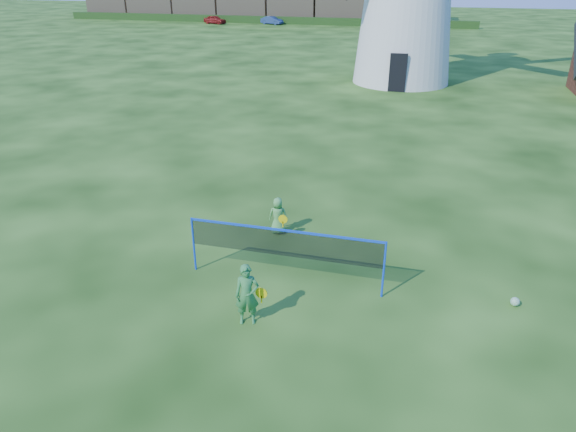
{
  "coord_description": "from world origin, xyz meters",
  "views": [
    {
      "loc": [
        3.39,
        -11.38,
        7.39
      ],
      "look_at": [
        0.2,
        0.5,
        1.5
      ],
      "focal_mm": 32.39,
      "sensor_mm": 36.0,
      "label": 1
    }
  ],
  "objects_px": {
    "play_ball": "(515,302)",
    "player_boy": "(278,216)",
    "badminton_net": "(284,244)",
    "car_right": "(272,20)",
    "car_left": "(215,20)",
    "player_girl": "(247,295)"
  },
  "relations": [
    {
      "from": "player_boy",
      "to": "play_ball",
      "type": "distance_m",
      "value": 6.96
    },
    {
      "from": "badminton_net",
      "to": "car_right",
      "type": "height_order",
      "value": "badminton_net"
    },
    {
      "from": "badminton_net",
      "to": "player_boy",
      "type": "height_order",
      "value": "badminton_net"
    },
    {
      "from": "player_boy",
      "to": "car_left",
      "type": "relative_size",
      "value": 0.34
    },
    {
      "from": "car_right",
      "to": "player_boy",
      "type": "bearing_deg",
      "value": -145.79
    },
    {
      "from": "player_girl",
      "to": "car_right",
      "type": "bearing_deg",
      "value": 87.76
    },
    {
      "from": "badminton_net",
      "to": "play_ball",
      "type": "xyz_separation_m",
      "value": [
        5.65,
        0.46,
        -1.03
      ]
    },
    {
      "from": "player_boy",
      "to": "car_right",
      "type": "xyz_separation_m",
      "value": [
        -18.95,
        62.73,
        -0.04
      ]
    },
    {
      "from": "player_girl",
      "to": "badminton_net",
      "type": "bearing_deg",
      "value": 60.21
    },
    {
      "from": "player_boy",
      "to": "car_left",
      "type": "distance_m",
      "value": 67.0
    },
    {
      "from": "play_ball",
      "to": "car_left",
      "type": "bearing_deg",
      "value": 118.02
    },
    {
      "from": "badminton_net",
      "to": "car_left",
      "type": "bearing_deg",
      "value": 113.74
    },
    {
      "from": "play_ball",
      "to": "car_left",
      "type": "xyz_separation_m",
      "value": [
        -33.76,
        63.44,
        0.47
      ]
    },
    {
      "from": "player_girl",
      "to": "car_left",
      "type": "distance_m",
      "value": 71.35
    },
    {
      "from": "play_ball",
      "to": "player_boy",
      "type": "bearing_deg",
      "value": 161.58
    },
    {
      "from": "player_girl",
      "to": "car_right",
      "type": "xyz_separation_m",
      "value": [
        -19.51,
        67.22,
        -0.21
      ]
    },
    {
      "from": "badminton_net",
      "to": "car_right",
      "type": "bearing_deg",
      "value": 106.91
    },
    {
      "from": "player_boy",
      "to": "play_ball",
      "type": "height_order",
      "value": "player_boy"
    },
    {
      "from": "player_boy",
      "to": "car_left",
      "type": "height_order",
      "value": "car_left"
    },
    {
      "from": "car_left",
      "to": "badminton_net",
      "type": "bearing_deg",
      "value": -141.05
    },
    {
      "from": "car_left",
      "to": "player_girl",
      "type": "bearing_deg",
      "value": -141.91
    },
    {
      "from": "player_boy",
      "to": "car_right",
      "type": "relative_size",
      "value": 0.35
    }
  ]
}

